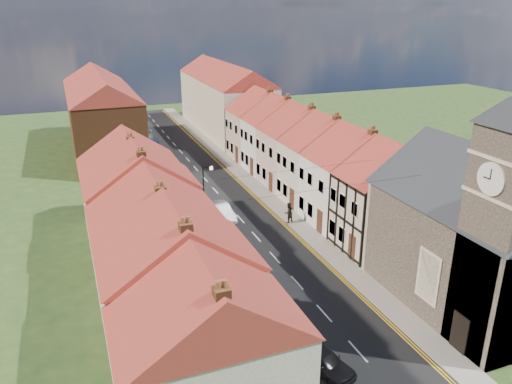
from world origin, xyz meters
The scene contains 24 objects.
ground centered at (0.00, 0.00, 0.00)m, with size 160.00×160.00×0.00m, color #405624.
road centered at (0.00, 30.00, 0.01)m, with size 7.00×90.00×0.02m, color black.
pavement_left centered at (-4.40, 30.00, 0.06)m, with size 1.80×90.00×0.12m, color #9C968D.
pavement_right centered at (4.40, 30.00, 0.06)m, with size 1.80×90.00×0.12m, color #9C968D.
church centered at (9.36, 3.32, 5.88)m, with size 11.25×14.25×15.20m.
cottage_r_tudor centered at (9.27, 12.70, 4.47)m, with size 8.30×5.20×9.00m.
cottage_r_white_near centered at (9.30, 18.10, 4.47)m, with size 8.30×6.00×9.00m.
cottage_r_cream_mid centered at (9.30, 23.50, 4.48)m, with size 8.30×5.20×9.00m.
cottage_r_pink centered at (9.30, 28.90, 4.47)m, with size 8.30×6.00×9.00m.
cottage_r_white_far centered at (9.30, 34.30, 4.48)m, with size 8.30×5.20×9.00m.
cottage_r_cream_far centered at (9.30, 39.70, 4.47)m, with size 8.30×6.00×9.00m.
cottage_l_brick_near centered at (-9.30, -0.25, 4.37)m, with size 8.30×5.70×8.80m.
cottage_l_cream centered at (-9.30, 5.55, 4.52)m, with size 8.30×6.30×9.10m.
cottage_l_white centered at (-9.30, 11.95, 4.37)m, with size 8.30×6.90×8.80m.
cottage_l_brick_mid centered at (-9.30, 18.05, 4.53)m, with size 8.30×5.70×9.10m.
cottage_l_pink centered at (-9.30, 23.85, 4.37)m, with size 8.30×6.30×8.80m.
block_right_far centered at (9.30, 55.00, 5.29)m, with size 8.30×24.20×10.50m.
block_left_far centered at (-9.30, 50.00, 5.29)m, with size 8.30×24.20×10.50m.
lamppost centered at (-3.81, 20.00, 3.54)m, with size 0.88×0.15×6.00m.
car_near centered at (-2.57, 1.36, 0.64)m, with size 1.52×3.79×1.29m, color black.
car_mid centered at (-1.58, 22.82, 0.70)m, with size 1.49×4.26×1.40m, color #9FA1A6.
car_far centered at (-3.20, 47.81, 0.59)m, with size 1.66×4.09×1.19m, color navy.
car_distant centered at (-3.20, 54.78, 0.61)m, with size 2.03×4.40×1.22m, color #A1A5A9.
pedestrian_right centered at (3.70, 19.57, 1.05)m, with size 0.90×0.70×1.86m, color black.
Camera 1 is at (-13.85, -17.65, 18.56)m, focal length 35.00 mm.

